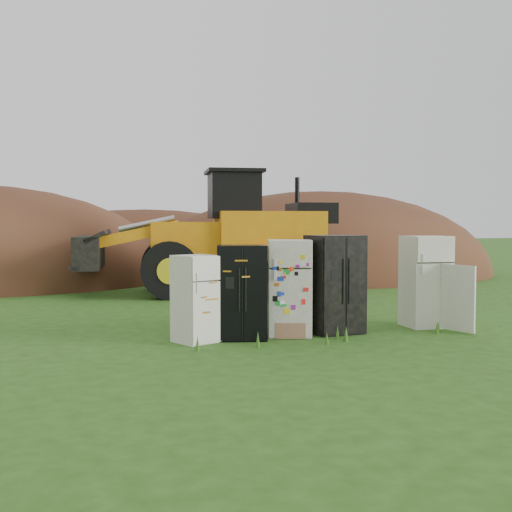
{
  "coord_description": "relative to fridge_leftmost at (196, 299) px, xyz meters",
  "views": [
    {
      "loc": [
        -5.4,
        -11.06,
        2.14
      ],
      "look_at": [
        -0.57,
        2.0,
        1.41
      ],
      "focal_mm": 45.0,
      "sensor_mm": 36.0,
      "label": 1
    }
  ],
  "objects": [
    {
      "name": "fridge_dark_mid",
      "position": [
        2.75,
        -0.01,
        0.17
      ],
      "size": [
        1.0,
        0.83,
        1.89
      ],
      "primitive_type": null,
      "rotation": [
        0.0,
        0.0,
        0.05
      ],
      "color": "black",
      "rests_on": "ground"
    },
    {
      "name": "dirt_mound_right",
      "position": [
        8.46,
        12.23,
        -0.78
      ],
      "size": [
        14.62,
        10.72,
        6.78
      ],
      "primitive_type": "ellipsoid",
      "color": "#472416",
      "rests_on": "ground"
    },
    {
      "name": "fridge_sticker",
      "position": [
        1.82,
        0.02,
        0.13
      ],
      "size": [
        1.02,
        0.98,
        1.81
      ],
      "primitive_type": null,
      "rotation": [
        0.0,
        0.0,
        -0.37
      ],
      "color": "silver",
      "rests_on": "ground"
    },
    {
      "name": "fridge_leftmost",
      "position": [
        0.0,
        0.0,
        0.0
      ],
      "size": [
        0.88,
        0.86,
        1.55
      ],
      "primitive_type": null,
      "rotation": [
        0.0,
        0.0,
        0.37
      ],
      "color": "silver",
      "rests_on": "ground"
    },
    {
      "name": "ground",
      "position": [
        2.46,
        0.03,
        -0.78
      ],
      "size": [
        120.0,
        120.0,
        0.0
      ],
      "primitive_type": "plane",
      "color": "#274A13",
      "rests_on": "ground"
    },
    {
      "name": "wheel_loader",
      "position": [
        2.21,
        7.46,
        1.07
      ],
      "size": [
        8.1,
        4.48,
        3.7
      ],
      "primitive_type": null,
      "rotation": [
        0.0,
        0.0,
        -0.19
      ],
      "color": "orange",
      "rests_on": "ground"
    },
    {
      "name": "fridge_black_side",
      "position": [
        0.87,
        0.01,
        0.08
      ],
      "size": [
        1.07,
        0.95,
        1.72
      ],
      "primitive_type": null,
      "rotation": [
        0.0,
        0.0,
        -0.3
      ],
      "color": "black",
      "rests_on": "ground"
    },
    {
      "name": "fridge_open_door",
      "position": [
        4.86,
        0.04,
        0.15
      ],
      "size": [
        0.92,
        0.87,
        1.86
      ],
      "primitive_type": null,
      "rotation": [
        0.0,
        0.0,
        -0.11
      ],
      "color": "silver",
      "rests_on": "ground"
    },
    {
      "name": "dirt_mound_back",
      "position": [
        2.47,
        18.29,
        -0.78
      ],
      "size": [
        15.4,
        10.27,
        5.48
      ],
      "primitive_type": "ellipsoid",
      "color": "#472416",
      "rests_on": "ground"
    }
  ]
}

